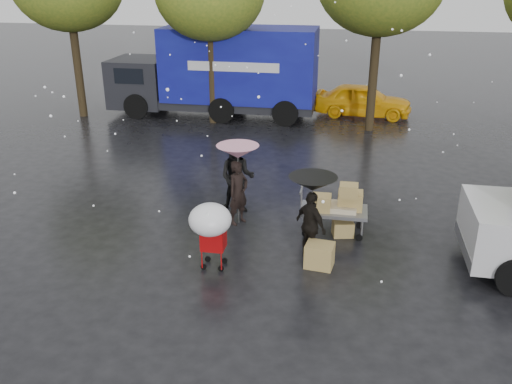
% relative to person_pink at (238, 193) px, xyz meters
% --- Properties ---
extents(ground, '(90.00, 90.00, 0.00)m').
position_rel_person_pink_xyz_m(ground, '(0.63, -1.36, -0.78)').
color(ground, black).
rests_on(ground, ground).
extents(person_pink, '(0.63, 0.68, 1.55)m').
position_rel_person_pink_xyz_m(person_pink, '(0.00, 0.00, 0.00)').
color(person_pink, black).
rests_on(person_pink, ground).
extents(person_middle, '(0.90, 0.72, 1.80)m').
position_rel_person_pink_xyz_m(person_middle, '(-0.17, 0.65, 0.12)').
color(person_middle, black).
rests_on(person_middle, ground).
extents(person_black, '(0.87, 0.87, 1.48)m').
position_rel_person_pink_xyz_m(person_black, '(1.83, -1.35, -0.03)').
color(person_black, black).
rests_on(person_black, ground).
extents(umbrella_pink, '(0.98, 0.98, 1.94)m').
position_rel_person_pink_xyz_m(umbrella_pink, '(-0.00, 0.00, 1.01)').
color(umbrella_pink, '#4C4C4C').
rests_on(umbrella_pink, ground).
extents(umbrella_black, '(0.99, 0.99, 1.82)m').
position_rel_person_pink_xyz_m(umbrella_black, '(1.83, -1.35, 0.89)').
color(umbrella_black, '#4C4C4C').
rests_on(umbrella_black, ground).
extents(vendor_cart, '(1.52, 0.80, 1.27)m').
position_rel_person_pink_xyz_m(vendor_cart, '(2.33, -0.11, -0.05)').
color(vendor_cart, slate).
rests_on(vendor_cart, ground).
extents(shopping_cart, '(0.84, 0.84, 1.46)m').
position_rel_person_pink_xyz_m(shopping_cart, '(-0.06, -2.25, 0.29)').
color(shopping_cart, '#B50A0C').
rests_on(shopping_cart, ground).
extents(blue_truck, '(8.30, 2.60, 3.50)m').
position_rel_person_pink_xyz_m(blue_truck, '(-2.86, 9.77, 0.98)').
color(blue_truck, '#0C0D66').
rests_on(blue_truck, ground).
extents(box_ground_near, '(0.61, 0.52, 0.50)m').
position_rel_person_pink_xyz_m(box_ground_near, '(2.05, -1.70, -0.52)').
color(box_ground_near, '#9C8044').
rests_on(box_ground_near, ground).
extents(box_ground_far, '(0.52, 0.45, 0.35)m').
position_rel_person_pink_xyz_m(box_ground_far, '(2.47, -0.22, -0.60)').
color(box_ground_far, '#9C8044').
rests_on(box_ground_far, ground).
extents(yellow_taxi, '(3.96, 1.83, 1.31)m').
position_rel_person_pink_xyz_m(yellow_taxi, '(2.86, 10.68, -0.12)').
color(yellow_taxi, '#F9B20D').
rests_on(yellow_taxi, ground).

